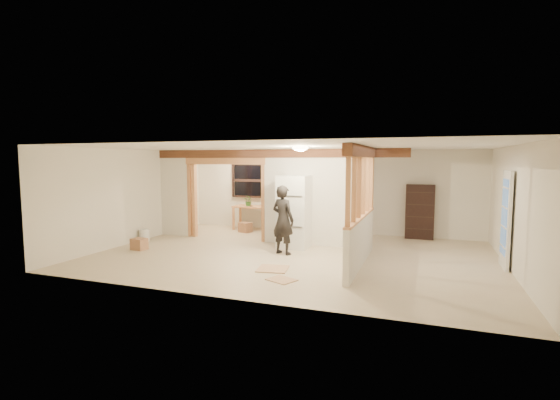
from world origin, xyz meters
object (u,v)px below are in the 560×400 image
at_px(work_table, 253,218).
at_px(bookshelf, 420,212).
at_px(refrigerator, 294,212).
at_px(woman, 283,220).
at_px(shop_vac, 191,225).

relative_size(work_table, bookshelf, 0.79).
distance_m(refrigerator, work_table, 2.98).
height_order(woman, shop_vac, woman).
distance_m(woman, shop_vac, 3.93).
relative_size(refrigerator, woman, 1.12).
height_order(work_table, shop_vac, work_table).
bearing_deg(shop_vac, refrigerator, -13.41).
bearing_deg(refrigerator, work_table, 134.86).
xyz_separation_m(refrigerator, work_table, (-2.07, 2.08, -0.53)).
bearing_deg(shop_vac, bookshelf, 12.37).
relative_size(woman, shop_vac, 3.16).
xyz_separation_m(refrigerator, woman, (-0.02, -0.79, -0.10)).
relative_size(refrigerator, work_table, 1.51).
xyz_separation_m(work_table, bookshelf, (5.03, 0.20, 0.39)).
bearing_deg(work_table, shop_vac, -134.40).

